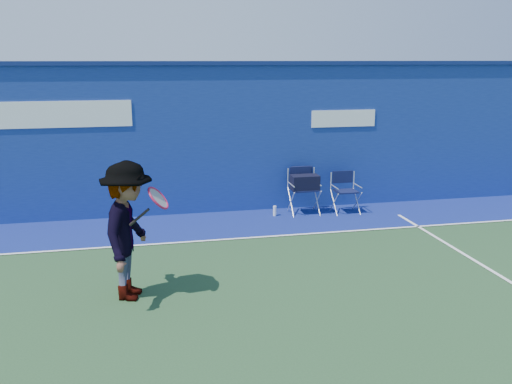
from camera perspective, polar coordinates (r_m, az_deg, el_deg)
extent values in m
plane|color=#244324|center=(6.63, -5.84, -14.31)|extent=(80.00, 80.00, 0.00)
cube|color=navy|center=(11.16, -8.91, 5.32)|extent=(24.00, 0.40, 3.00)
cube|color=navy|center=(11.04, -9.21, 13.25)|extent=(24.00, 0.50, 0.08)
cube|color=white|center=(11.13, -24.69, 7.33)|extent=(4.50, 0.02, 0.50)
cube|color=white|center=(11.65, 9.20, 7.65)|extent=(1.40, 0.02, 0.35)
cube|color=navy|center=(10.42, -8.27, -3.72)|extent=(24.00, 1.80, 0.01)
cube|color=white|center=(9.56, -7.91, -5.27)|extent=(24.00, 0.06, 0.01)
cube|color=#0F1438|center=(11.16, 5.09, 0.26)|extent=(0.49, 0.42, 0.03)
cube|color=silver|center=(11.34, 4.76, 1.55)|extent=(0.56, 0.02, 0.41)
cube|color=#0F1438|center=(11.33, 4.77, 1.95)|extent=(0.49, 0.03, 0.29)
cube|color=black|center=(11.10, 5.16, 0.99)|extent=(0.56, 0.33, 0.31)
cube|color=#0F1438|center=(11.32, 4.77, 2.15)|extent=(0.41, 0.06, 0.22)
cube|color=#0F1438|center=(11.34, 9.45, 0.07)|extent=(0.45, 0.38, 0.03)
cube|color=silver|center=(11.50, 9.09, 1.22)|extent=(0.51, 0.02, 0.37)
cube|color=#0F1438|center=(11.48, 9.10, 1.58)|extent=(0.45, 0.02, 0.26)
cylinder|color=white|center=(11.04, 1.98, -2.01)|extent=(0.07, 0.07, 0.21)
imported|color=#EA4738|center=(7.31, -13.28, -4.01)|extent=(0.96, 1.33, 1.85)
torus|color=#AD173B|center=(7.06, -10.26, -0.63)|extent=(0.36, 0.43, 0.30)
cylinder|color=gray|center=(7.06, -10.26, -0.63)|extent=(0.29, 0.36, 0.24)
cylinder|color=black|center=(7.05, -12.19, -2.60)|extent=(0.28, 0.11, 0.25)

